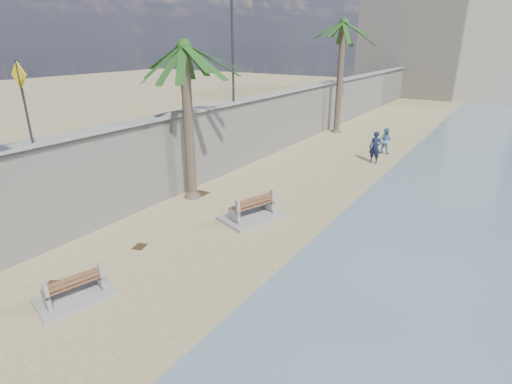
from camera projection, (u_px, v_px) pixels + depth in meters
The scene contains 15 objects.
ground_plane at pixel (116, 329), 9.63m from camera, with size 140.00×140.00×0.00m, color tan.
seawall at pixel (301, 115), 27.35m from camera, with size 0.45×70.00×3.50m, color gray.
wall_cap at pixel (303, 88), 26.71m from camera, with size 0.80×70.00×0.12m, color gray.
end_building at pixel (445, 37), 48.97m from camera, with size 18.00×12.00×14.00m, color #B7AA93.
bench_near at pixel (74, 288), 10.63m from camera, with size 1.75×2.18×0.80m.
bench_far at pixel (252, 209), 15.45m from camera, with size 2.23×2.70×0.97m.
palm_mid at pixel (184, 48), 15.56m from camera, with size 5.00×5.00×7.21m.
palm_back at pixel (344, 24), 27.71m from camera, with size 5.00×5.00×8.60m.
pedestrian_sign at pixel (22, 91), 11.52m from camera, with size 0.78×0.07×2.40m.
streetlight at pixel (232, 38), 19.28m from camera, with size 0.28×0.28×5.12m.
person_a at pixel (375, 145), 22.37m from camera, with size 0.74×0.50×2.05m, color #141837.
person_b at pixel (385, 139), 24.37m from camera, with size 0.85×0.66×1.76m, color #4F76A3.
debris_b at pixel (57, 286), 11.30m from camera, with size 0.65×0.52×0.03m, color #382616.
debris_c at pixel (199, 194), 18.06m from camera, with size 0.80×0.64×0.03m, color #382616.
debris_d at pixel (140, 246), 13.45m from camera, with size 0.43×0.35×0.03m, color #382616.
Camera 1 is at (7.10, -4.73, 6.51)m, focal length 28.00 mm.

